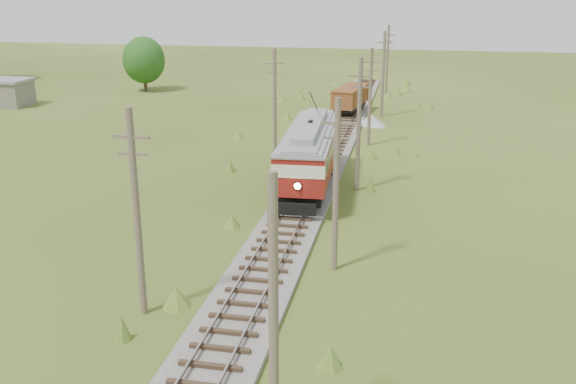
# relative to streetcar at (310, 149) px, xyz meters

# --- Properties ---
(railbed_main) EXTENTS (3.60, 96.00, 0.57)m
(railbed_main) POSITION_rel_streetcar_xyz_m (-0.00, 3.36, -2.66)
(railbed_main) COLOR #605B54
(railbed_main) RESTS_ON ground
(streetcar) EXTENTS (3.90, 13.81, 6.27)m
(streetcar) POSITION_rel_streetcar_xyz_m (0.00, 0.00, 0.00)
(streetcar) COLOR black
(streetcar) RESTS_ON ground
(gondola) EXTENTS (3.53, 7.56, 2.42)m
(gondola) POSITION_rel_streetcar_xyz_m (-0.00, 26.83, -0.99)
(gondola) COLOR black
(gondola) RESTS_ON ground
(gravel_pile) EXTENTS (2.89, 3.07, 1.05)m
(gravel_pile) POSITION_rel_streetcar_xyz_m (2.72, 21.86, -2.36)
(gravel_pile) COLOR gray
(gravel_pile) RESTS_ON ground
(utility_pole_r_1) EXTENTS (0.30, 0.30, 8.80)m
(utility_pole_r_1) POSITION_rel_streetcar_xyz_m (3.10, -25.64, 1.55)
(utility_pole_r_1) COLOR brown
(utility_pole_r_1) RESTS_ON ground
(utility_pole_r_2) EXTENTS (1.60, 0.30, 8.60)m
(utility_pole_r_2) POSITION_rel_streetcar_xyz_m (3.30, -12.64, 1.57)
(utility_pole_r_2) COLOR brown
(utility_pole_r_2) RESTS_ON ground
(utility_pole_r_3) EXTENTS (1.60, 0.30, 9.00)m
(utility_pole_r_3) POSITION_rel_streetcar_xyz_m (3.20, 0.36, 1.77)
(utility_pole_r_3) COLOR brown
(utility_pole_r_3) RESTS_ON ground
(utility_pole_r_4) EXTENTS (1.60, 0.30, 8.40)m
(utility_pole_r_4) POSITION_rel_streetcar_xyz_m (3.00, 13.36, 1.47)
(utility_pole_r_4) COLOR brown
(utility_pole_r_4) RESTS_ON ground
(utility_pole_r_5) EXTENTS (1.60, 0.30, 8.90)m
(utility_pole_r_5) POSITION_rel_streetcar_xyz_m (3.40, 26.36, 1.72)
(utility_pole_r_5) COLOR brown
(utility_pole_r_5) RESTS_ON ground
(utility_pole_r_6) EXTENTS (1.60, 0.30, 8.70)m
(utility_pole_r_6) POSITION_rel_streetcar_xyz_m (3.20, 39.36, 1.62)
(utility_pole_r_6) COLOR brown
(utility_pole_r_6) RESTS_ON ground
(utility_pole_l_a) EXTENTS (1.60, 0.30, 9.00)m
(utility_pole_l_a) POSITION_rel_streetcar_xyz_m (-4.20, -18.64, 1.77)
(utility_pole_l_a) COLOR brown
(utility_pole_l_a) RESTS_ON ground
(utility_pole_l_b) EXTENTS (1.60, 0.30, 8.60)m
(utility_pole_l_b) POSITION_rel_streetcar_xyz_m (-4.50, 9.36, 1.57)
(utility_pole_l_b) COLOR brown
(utility_pole_l_b) RESTS_ON ground
(tree_mid_a) EXTENTS (5.46, 5.46, 7.03)m
(tree_mid_a) POSITION_rel_streetcar_xyz_m (-28.00, 37.36, 1.17)
(tree_mid_a) COLOR #38281C
(tree_mid_a) RESTS_ON ground
(shed) EXTENTS (6.40, 4.40, 3.10)m
(shed) POSITION_rel_streetcar_xyz_m (-40.00, 24.36, -1.28)
(shed) COLOR slate
(shed) RESTS_ON ground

